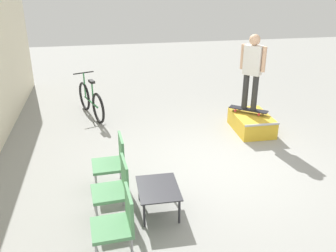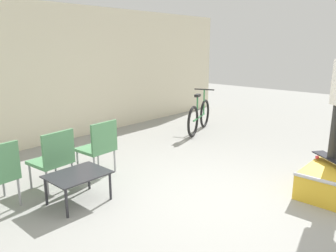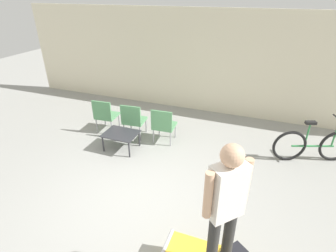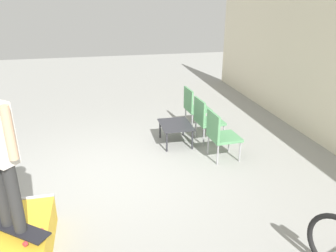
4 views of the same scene
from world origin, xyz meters
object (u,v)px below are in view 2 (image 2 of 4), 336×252
coffee_table (78,177)px  patio_chair_right (99,145)px  skate_ramp_box (334,182)px  skateboard_on_ramp (336,161)px  patio_chair_center (54,157)px  bicycle (199,116)px

coffee_table → patio_chair_right: bearing=37.4°
skate_ramp_box → patio_chair_right: bearing=119.5°
skateboard_on_ramp → patio_chair_center: patio_chair_center is taller
patio_chair_center → bicycle: (4.18, 0.42, -0.12)m
skate_ramp_box → skateboard_on_ramp: bearing=18.2°
patio_chair_center → bicycle: size_ratio=0.55×
skate_ramp_box → bicycle: (1.56, 3.60, 0.20)m
skate_ramp_box → patio_chair_right: (-1.80, 3.18, 0.31)m
skateboard_on_ramp → bicycle: 3.83m
patio_chair_center → bicycle: bicycle is taller
bicycle → skate_ramp_box: bearing=-133.5°
coffee_table → patio_chair_right: 1.05m
coffee_table → skateboard_on_ramp: bearing=-42.1°
coffee_table → bicycle: 4.32m
skateboard_on_ramp → bicycle: bearing=15.4°
coffee_table → patio_chair_center: size_ratio=0.86×
skate_ramp_box → coffee_table: size_ratio=1.46×
coffee_table → patio_chair_right: (0.83, 0.63, 0.14)m
skateboard_on_ramp → patio_chair_center: (-2.76, 3.14, 0.04)m
skateboard_on_ramp → bicycle: size_ratio=0.49×
patio_chair_right → patio_chair_center: bearing=-3.5°
patio_chair_center → bicycle: 4.20m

